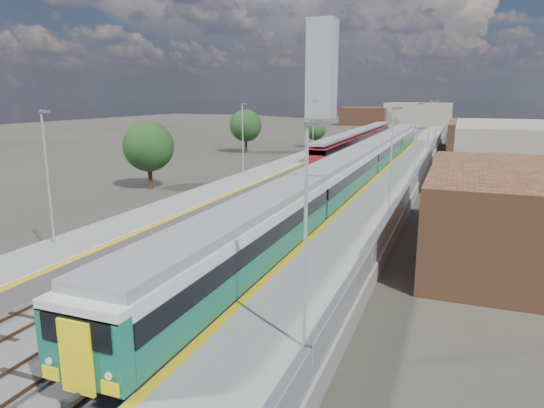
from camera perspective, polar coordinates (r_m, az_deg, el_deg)
The scene contains 12 objects.
ground at distance 63.85m, azimuth 11.07°, elevation 4.07°, with size 320.00×320.00×0.00m, color #47443A.
ballast_bed at distance 66.70m, azimuth 9.55°, elevation 4.52°, with size 10.50×155.00×0.06m, color #565451.
tracks at distance 68.20m, azimuth 10.33°, elevation 4.73°, with size 8.96×160.00×0.17m.
platform_right at distance 65.54m, azimuth 16.03°, elevation 4.50°, with size 4.70×155.00×8.52m.
platform_left at distance 68.29m, azimuth 3.95°, elevation 5.26°, with size 4.30×155.00×8.52m.
buildings at distance 153.60m, azimuth 10.50°, elevation 12.98°, with size 72.00×185.50×40.00m.
green_train at distance 52.96m, azimuth 10.72°, elevation 4.93°, with size 3.03×84.40×3.34m.
red_train at distance 86.40m, azimuth 10.18°, elevation 7.63°, with size 2.68×54.34×3.38m.
tree_a at distance 50.25m, azimuth -14.32°, elevation 6.59°, with size 5.03×5.03×6.82m.
tree_b at distance 80.33m, azimuth -3.11°, elevation 9.20°, with size 5.23×5.23×7.08m.
tree_c at distance 88.63m, azimuth 5.10°, elevation 8.71°, with size 3.83×3.83×5.19m.
tree_d at distance 80.43m, azimuth 27.86°, elevation 7.08°, with size 4.09×4.09×5.55m.
Camera 1 is at (10.96, -12.22, 9.26)m, focal length 32.00 mm.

